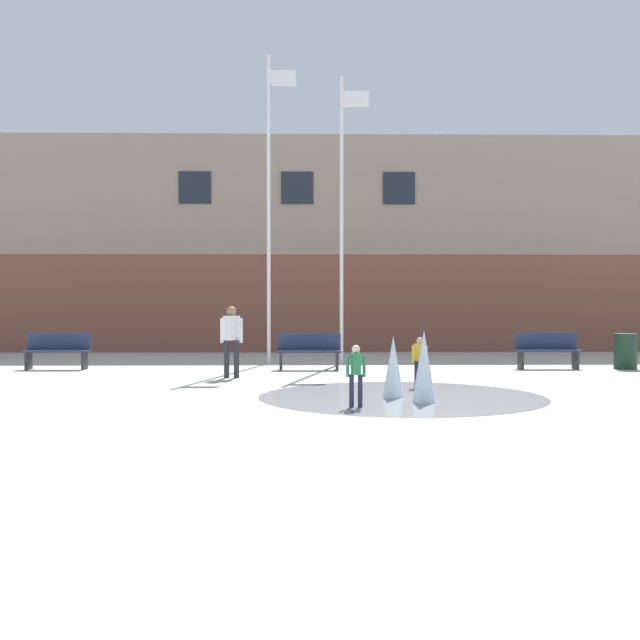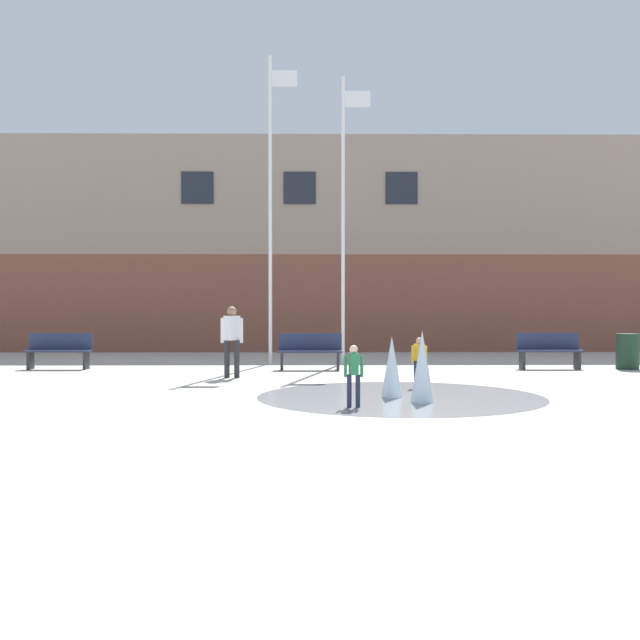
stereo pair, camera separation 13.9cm
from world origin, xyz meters
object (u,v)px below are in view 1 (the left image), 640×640
Objects in this scene: park_bench_under_left_flagpole at (57,350)px; park_bench_near_trashcan at (309,351)px; flagpole_right at (343,212)px; trash_can at (625,351)px; child_with_pink_shirt at (356,371)px; park_bench_far_right at (547,350)px; adult_near_bench at (231,336)px; flagpole_left at (270,201)px; child_running at (420,358)px.

park_bench_near_trashcan is at bearing -2.08° from park_bench_under_left_flagpole.
flagpole_right is (0.94, 1.95, 3.72)m from park_bench_near_trashcan.
flagpole_right is 8.79× the size of trash_can.
child_with_pink_shirt is (0.71, -6.94, 0.10)m from park_bench_near_trashcan.
park_bench_far_right is 6.58m from flagpole_right.
park_bench_near_trashcan and park_bench_far_right have the same top height.
park_bench_under_left_flagpole is 1.00× the size of park_bench_near_trashcan.
child_with_pink_shirt is 9.60m from flagpole_right.
adult_near_bench is 5.83m from flagpole_right.
flagpole_right is at bearing 160.84° from park_bench_far_right.
park_bench_under_left_flagpole is at bearing 177.92° from park_bench_near_trashcan.
park_bench_under_left_flagpole and park_bench_far_right have the same top height.
adult_near_bench reaches higher than trash_can.
flagpole_left is at bearing 118.77° from park_bench_near_trashcan.
child_with_pink_shirt is 0.12× the size of flagpole_right.
park_bench_far_right is 1.62× the size of child_with_pink_shirt.
child_with_pink_shirt is at bearing -84.18° from park_bench_near_trashcan.
park_bench_near_trashcan is at bearing -61.23° from flagpole_left.
flagpole_right is at bearing -177.21° from adult_near_bench.
adult_near_bench is 1.61× the size of child_with_pink_shirt.
flagpole_right is at bearing 171.30° from child_with_pink_shirt.
park_bench_near_trashcan is 1.62× the size of child_with_pink_shirt.
park_bench_near_trashcan is 2.74m from adult_near_bench.
child_with_pink_shirt is 0.12× the size of flagpole_left.
child_running is 7.89m from flagpole_left.
flagpole_left is at bearing -152.97° from adult_near_bench.
child_running is at bearing 98.92° from adult_near_bench.
park_bench_near_trashcan is 1.00× the size of park_bench_far_right.
park_bench_far_right is 0.20× the size of flagpole_right.
child_running reaches higher than park_bench_far_right.
child_with_pink_shirt is at bearing 62.98° from adult_near_bench.
flagpole_left is at bearing -175.89° from child_with_pink_shirt.
park_bench_near_trashcan is 1.62× the size of child_running.
park_bench_far_right is 0.19× the size of flagpole_left.
child_with_pink_shirt is 10.12m from trash_can.
park_bench_under_left_flagpole is 8.35m from flagpole_right.
trash_can is (9.75, 2.13, -0.48)m from adult_near_bench.
adult_near_bench is 0.19× the size of flagpole_left.
adult_near_bench is at bearing -160.56° from child_with_pink_shirt.
flagpole_left is (-3.23, 6.04, 3.91)m from child_running.
flagpole_right reaches higher than park_bench_near_trashcan.
adult_near_bench reaches higher than park_bench_far_right.
park_bench_near_trashcan is 0.19× the size of flagpole_left.
flagpole_left reaches higher than adult_near_bench.
trash_can is (8.02, 0.05, -0.03)m from park_bench_near_trashcan.
flagpole_left reaches higher than child_with_pink_shirt.
child_running reaches higher than trash_can.
child_with_pink_shirt reaches higher than park_bench_under_left_flagpole.
park_bench_under_left_flagpole is 1.01× the size of adult_near_bench.
child_running is 7.15m from flagpole_right.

